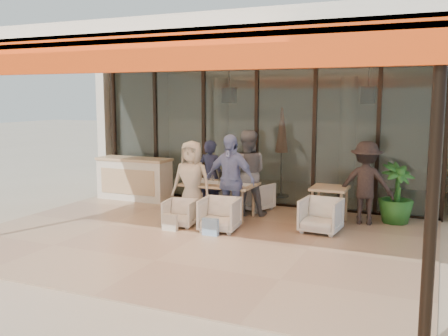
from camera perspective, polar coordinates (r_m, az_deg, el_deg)
The scene contains 21 objects.
ground at distance 9.11m, azimuth -2.88°, elevation -7.89°, with size 70.00×70.00×0.00m, color #C6B293.
terrace_floor at distance 9.11m, azimuth -2.88°, elevation -7.86°, with size 8.00×6.00×0.01m, color tan.
terrace_structure at distance 8.55m, azimuth -3.86°, elevation 13.06°, with size 8.00×6.00×3.40m.
glass_storefront at distance 11.55m, azimuth 3.75°, elevation 3.60°, with size 8.08×0.10×3.20m.
interior_block at distance 13.71m, azimuth 7.14°, elevation 6.91°, with size 9.05×3.62×3.52m.
host_counter at distance 12.37m, azimuth -10.20°, elevation -1.20°, with size 1.85×0.65×1.04m.
dining_table at distance 10.34m, azimuth -0.51°, elevation -2.03°, with size 1.50×0.90×0.93m.
chair_far_left at distance 11.42m, azimuth -0.45°, elevation -3.02°, with size 0.58×0.55×0.60m, color white.
chair_far_right at distance 11.10m, azimuth 3.51°, elevation -3.09°, with size 0.68×0.64×0.70m, color white.
chair_near_left at distance 9.76m, azimuth -5.04°, elevation -5.02°, with size 0.58×0.54×0.59m, color white.
chair_near_right at distance 9.38m, azimuth -0.52°, elevation -5.17°, with size 0.69×0.64×0.71m, color white.
diner_navy at distance 10.89m, azimuth -1.53°, elevation -0.94°, with size 0.58×0.38×1.59m, color #1A1C3A.
diner_grey at distance 10.55m, azimuth 2.60°, elevation -0.58°, with size 0.89×0.69×1.83m, color #5D5E62.
diner_cream at distance 10.09m, azimuth -3.71°, elevation -1.52°, with size 0.80×0.52×1.64m, color beige.
diner_periwinkle at distance 9.72m, azimuth 0.68°, elevation -1.40°, with size 1.06×0.44×1.80m, color #6A7EB1.
tote_bag_cream at distance 9.45m, azimuth -6.20°, elevation -6.26°, with size 0.30×0.10×0.34m, color silver.
tote_bag_blue at distance 9.08m, azimuth -1.57°, elevation -6.82°, with size 0.30×0.10×0.34m, color #99BFD8.
side_table at distance 10.10m, azimuth 11.99°, elevation -2.73°, with size 0.70×0.70×0.74m.
side_chair at distance 9.44m, azimuth 11.00°, elevation -5.19°, with size 0.70×0.66×0.72m, color white.
standing_woman at distance 10.16m, azimuth 15.88°, elevation -1.71°, with size 1.07×0.62×1.66m, color black.
potted_palm at distance 10.45m, azimuth 19.07°, elevation -2.80°, with size 0.68×0.68×1.22m, color #1E5919.
Camera 1 is at (3.93, -7.82, 2.52)m, focal length 40.00 mm.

